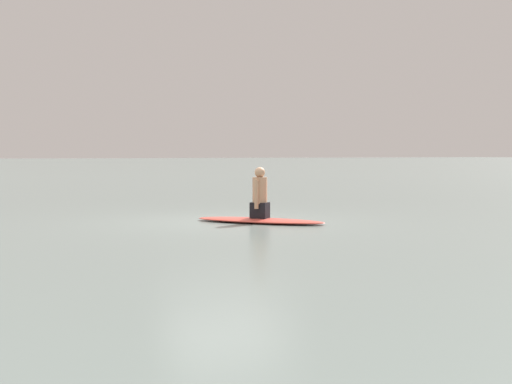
% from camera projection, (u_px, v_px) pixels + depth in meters
% --- Properties ---
extents(ground_plane, '(400.00, 400.00, 0.00)m').
position_uv_depth(ground_plane, '(227.00, 222.00, 13.58)').
color(ground_plane, slate).
extents(surfboard, '(2.51, 2.34, 0.09)m').
position_uv_depth(surfboard, '(260.00, 220.00, 13.43)').
color(surfboard, '#D84C3F').
rests_on(surfboard, ground).
extents(person_paddler, '(0.43, 0.42, 1.01)m').
position_uv_depth(person_paddler, '(260.00, 195.00, 13.41)').
color(person_paddler, black).
rests_on(person_paddler, surfboard).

